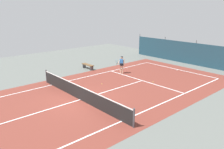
# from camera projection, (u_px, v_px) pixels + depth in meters

# --- Properties ---
(ground_plane) EXTENTS (36.00, 36.00, 0.00)m
(ground_plane) POSITION_uv_depth(u_px,v_px,m) (80.00, 100.00, 15.52)
(ground_plane) COLOR slate
(court_surface) EXTENTS (11.02, 26.60, 0.01)m
(court_surface) POSITION_uv_depth(u_px,v_px,m) (80.00, 100.00, 15.52)
(court_surface) COLOR brown
(court_surface) RESTS_ON ground
(tennis_net) EXTENTS (10.12, 0.10, 1.10)m
(tennis_net) POSITION_uv_depth(u_px,v_px,m) (80.00, 93.00, 15.37)
(tennis_net) COLOR black
(tennis_net) RESTS_ON ground
(back_fence) EXTENTS (16.30, 0.98, 2.70)m
(back_fence) POSITION_uv_depth(u_px,v_px,m) (197.00, 58.00, 25.14)
(back_fence) COLOR #1E3D4C
(back_fence) RESTS_ON ground
(tennis_player) EXTENTS (0.58, 0.82, 1.64)m
(tennis_player) POSITION_uv_depth(u_px,v_px,m) (122.00, 64.00, 21.52)
(tennis_player) COLOR #D8AD8C
(tennis_player) RESTS_ON ground
(tennis_ball_near_player) EXTENTS (0.07, 0.07, 0.07)m
(tennis_ball_near_player) POSITION_uv_depth(u_px,v_px,m) (102.00, 84.00, 18.65)
(tennis_ball_near_player) COLOR #CCDB33
(tennis_ball_near_player) RESTS_ON ground
(tennis_ball_midcourt) EXTENTS (0.07, 0.07, 0.07)m
(tennis_ball_midcourt) POSITION_uv_depth(u_px,v_px,m) (153.00, 82.00, 19.12)
(tennis_ball_midcourt) COLOR #CCDB33
(tennis_ball_midcourt) RESTS_ON ground
(courtside_bench) EXTENTS (1.60, 0.40, 0.49)m
(courtside_bench) POSITION_uv_depth(u_px,v_px,m) (88.00, 65.00, 23.22)
(courtside_bench) COLOR brown
(courtside_bench) RESTS_ON ground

